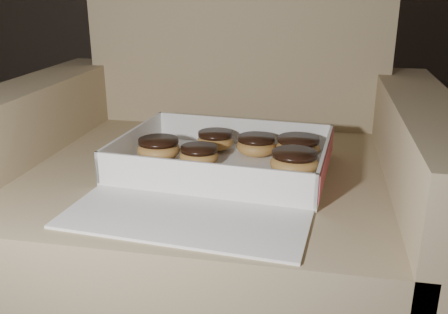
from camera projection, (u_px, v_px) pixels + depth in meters
name	position (u px, v px, depth m)	size (l,w,h in m)	color
floor	(26.00, 271.00, 1.53)	(4.50, 4.50, 0.00)	black
armchair	(216.00, 209.00, 1.19)	(1.00, 0.84, 1.04)	tan
bakery_box	(220.00, 171.00, 1.01)	(0.46, 0.53, 0.07)	white
donut_a	(199.00, 155.00, 1.05)	(0.08, 0.08, 0.04)	#BD8042
donut_b	(298.00, 147.00, 1.09)	(0.10, 0.10, 0.05)	#BD8042
donut_c	(294.00, 162.00, 1.00)	(0.10, 0.10, 0.05)	#BD8042
donut_d	(215.00, 140.00, 1.14)	(0.08, 0.08, 0.04)	#BD8042
donut_e	(159.00, 148.00, 1.08)	(0.09, 0.09, 0.05)	#BD8042
donut_f	(256.00, 145.00, 1.11)	(0.09, 0.09, 0.04)	#BD8042
crumb_a	(175.00, 169.00, 1.02)	(0.01, 0.01, 0.00)	black
crumb_b	(172.00, 170.00, 1.02)	(0.01, 0.01, 0.00)	black
crumb_c	(139.00, 177.00, 0.98)	(0.01, 0.01, 0.00)	black
crumb_d	(194.00, 183.00, 0.95)	(0.01, 0.01, 0.00)	black
crumb_e	(187.00, 167.00, 1.04)	(0.01, 0.01, 0.00)	black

